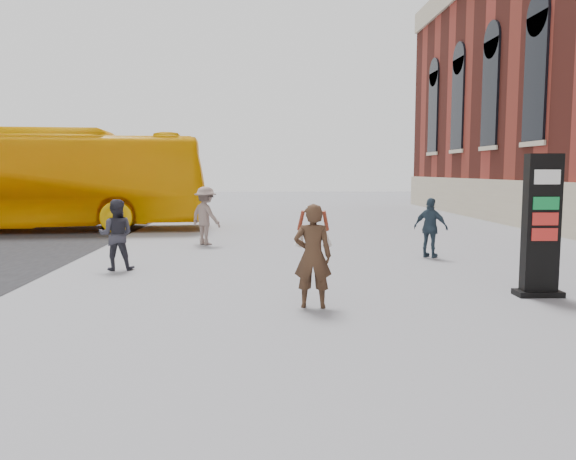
{
  "coord_description": "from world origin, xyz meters",
  "views": [
    {
      "loc": [
        -0.5,
        -8.2,
        2.17
      ],
      "look_at": [
        -0.01,
        1.54,
        1.14
      ],
      "focal_mm": 35.0,
      "sensor_mm": 36.0,
      "label": 1
    }
  ],
  "objects_px": {
    "bus": "(24,180)",
    "pedestrian_c": "(431,228)",
    "pedestrian_b": "(206,216)",
    "pedestrian_a": "(116,235)",
    "woman": "(313,255)",
    "info_pylon": "(541,226)"
  },
  "relations": [
    {
      "from": "bus",
      "to": "pedestrian_c",
      "type": "xyz_separation_m",
      "value": [
        12.81,
        -7.07,
        -1.07
      ]
    },
    {
      "from": "pedestrian_b",
      "to": "pedestrian_c",
      "type": "bearing_deg",
      "value": -161.81
    },
    {
      "from": "pedestrian_a",
      "to": "pedestrian_c",
      "type": "distance_m",
      "value": 7.55
    },
    {
      "from": "woman",
      "to": "pedestrian_c",
      "type": "height_order",
      "value": "woman"
    },
    {
      "from": "woman",
      "to": "bus",
      "type": "xyz_separation_m",
      "value": [
        -9.37,
        12.07,
        0.97
      ]
    },
    {
      "from": "pedestrian_a",
      "to": "pedestrian_b",
      "type": "distance_m",
      "value": 4.43
    },
    {
      "from": "woman",
      "to": "pedestrian_c",
      "type": "distance_m",
      "value": 6.07
    },
    {
      "from": "pedestrian_a",
      "to": "pedestrian_b",
      "type": "bearing_deg",
      "value": -113.91
    },
    {
      "from": "woman",
      "to": "bus",
      "type": "bearing_deg",
      "value": -44.9
    },
    {
      "from": "woman",
      "to": "pedestrian_c",
      "type": "xyz_separation_m",
      "value": [
        3.44,
        5.0,
        -0.1
      ]
    },
    {
      "from": "bus",
      "to": "pedestrian_b",
      "type": "xyz_separation_m",
      "value": [
        6.95,
        -4.33,
        -0.97
      ]
    },
    {
      "from": "info_pylon",
      "to": "pedestrian_c",
      "type": "height_order",
      "value": "info_pylon"
    },
    {
      "from": "info_pylon",
      "to": "bus",
      "type": "bearing_deg",
      "value": 140.69
    },
    {
      "from": "pedestrian_c",
      "to": "info_pylon",
      "type": "bearing_deg",
      "value": 137.0
    },
    {
      "from": "bus",
      "to": "pedestrian_a",
      "type": "bearing_deg",
      "value": -151.79
    },
    {
      "from": "pedestrian_a",
      "to": "pedestrian_b",
      "type": "relative_size",
      "value": 0.91
    },
    {
      "from": "woman",
      "to": "pedestrian_b",
      "type": "bearing_deg",
      "value": -65.34
    },
    {
      "from": "woman",
      "to": "pedestrian_b",
      "type": "height_order",
      "value": "pedestrian_b"
    },
    {
      "from": "pedestrian_b",
      "to": "info_pylon",
      "type": "bearing_deg",
      "value": 175.25
    },
    {
      "from": "pedestrian_c",
      "to": "woman",
      "type": "bearing_deg",
      "value": 95.18
    },
    {
      "from": "info_pylon",
      "to": "woman",
      "type": "xyz_separation_m",
      "value": [
        -4.0,
        -0.61,
        -0.38
      ]
    },
    {
      "from": "woman",
      "to": "pedestrian_a",
      "type": "distance_m",
      "value": 5.36
    }
  ]
}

